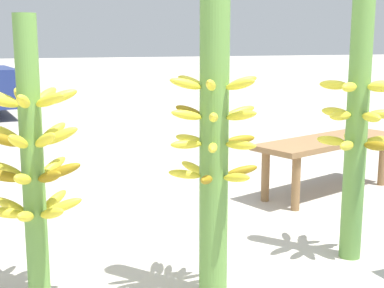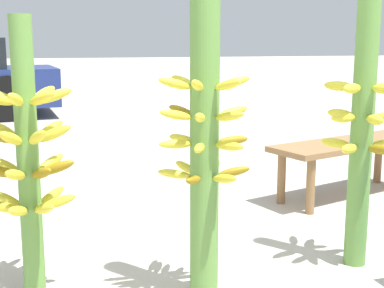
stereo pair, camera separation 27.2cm
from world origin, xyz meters
name	(u,v)px [view 1 (the left image)]	position (x,y,z in m)	size (l,w,h in m)	color
banana_stalk_left	(32,159)	(-0.76, 0.36, 0.65)	(0.42, 0.42, 1.26)	#5B8C3D
banana_stalk_center	(214,132)	(-0.03, 0.09, 0.76)	(0.41, 0.40, 1.51)	#5B8C3D
banana_stalk_right	(357,120)	(0.84, 0.20, 0.75)	(0.40, 0.39, 1.47)	#5B8C3D
market_bench	(328,147)	(1.50, 1.29, 0.36)	(1.36, 0.73, 0.42)	olive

